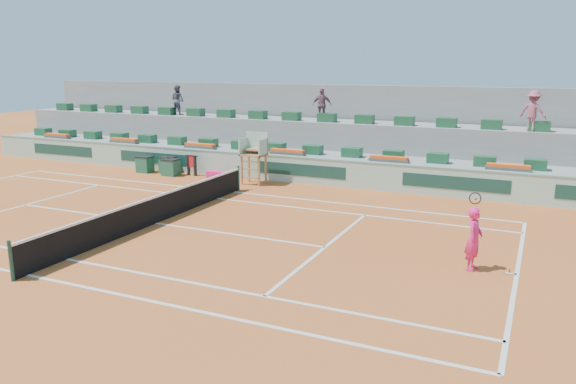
{
  "coord_description": "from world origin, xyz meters",
  "views": [
    {
      "loc": [
        12.19,
        -15.41,
        5.5
      ],
      "look_at": [
        4.0,
        2.5,
        1.0
      ],
      "focal_mm": 35.0,
      "sensor_mm": 36.0,
      "label": 1
    }
  ],
  "objects_px": {
    "player_bag": "(217,176)",
    "drink_cooler_a": "(171,167)",
    "umpire_chair": "(255,151)",
    "tennis_player": "(474,239)"
  },
  "relations": [
    {
      "from": "player_bag",
      "to": "umpire_chair",
      "type": "height_order",
      "value": "umpire_chair"
    },
    {
      "from": "player_bag",
      "to": "drink_cooler_a",
      "type": "distance_m",
      "value": 2.77
    },
    {
      "from": "player_bag",
      "to": "drink_cooler_a",
      "type": "bearing_deg",
      "value": 178.61
    },
    {
      "from": "umpire_chair",
      "to": "tennis_player",
      "type": "xyz_separation_m",
      "value": [
        10.74,
        -7.6,
        -0.66
      ]
    },
    {
      "from": "umpire_chair",
      "to": "drink_cooler_a",
      "type": "height_order",
      "value": "umpire_chair"
    },
    {
      "from": "umpire_chair",
      "to": "tennis_player",
      "type": "bearing_deg",
      "value": -35.29
    },
    {
      "from": "drink_cooler_a",
      "to": "tennis_player",
      "type": "xyz_separation_m",
      "value": [
        15.51,
        -7.56,
        0.46
      ]
    },
    {
      "from": "umpire_chair",
      "to": "drink_cooler_a",
      "type": "relative_size",
      "value": 2.86
    },
    {
      "from": "tennis_player",
      "to": "umpire_chair",
      "type": "bearing_deg",
      "value": 144.71
    },
    {
      "from": "drink_cooler_a",
      "to": "tennis_player",
      "type": "distance_m",
      "value": 17.27
    }
  ]
}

